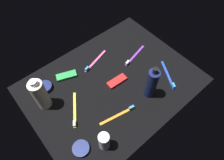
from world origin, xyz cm
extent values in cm
cube|color=black|center=(0.00, 0.00, -0.60)|extent=(84.00, 64.00, 1.20)
cylinder|color=#151E4C|center=(-10.03, 16.10, 8.56)|extent=(5.21, 5.21, 17.13)
cylinder|color=black|center=(-10.03, 16.10, 18.53)|extent=(2.20, 2.20, 2.80)
cylinder|color=silver|center=(31.66, -11.53, 8.47)|extent=(6.31, 6.31, 16.93)
cylinder|color=silver|center=(31.66, -11.53, 18.03)|extent=(3.20, 3.20, 2.20)
cylinder|color=silver|center=(22.52, 21.74, 5.23)|extent=(4.56, 4.56, 10.45)
cube|color=#E55999|center=(-2.52, -16.94, 0.45)|extent=(17.64, 6.08, 0.90)
cube|color=#338CCC|center=(4.69, -14.89, 1.50)|extent=(2.80, 1.77, 1.20)
cube|color=orange|center=(9.68, 15.23, 0.45)|extent=(17.87, 4.81, 0.90)
cube|color=#338CCC|center=(2.34, 16.74, 1.50)|extent=(2.77, 1.60, 1.20)
cube|color=blue|center=(-25.59, 14.83, 0.45)|extent=(9.76, 16.33, 0.90)
cube|color=#338CCC|center=(-21.96, 21.39, 1.50)|extent=(2.22, 2.81, 1.20)
cube|color=purple|center=(-21.68, -5.82, 0.45)|extent=(17.80, 5.24, 0.90)
cube|color=white|center=(-14.37, -4.13, 1.50)|extent=(2.78, 1.66, 1.20)
cube|color=yellow|center=(22.81, -0.08, 0.45)|extent=(10.94, 15.67, 0.90)
cube|color=white|center=(26.95, 6.18, 1.50)|extent=(2.35, 2.77, 1.20)
cube|color=red|center=(-2.42, 0.99, 0.75)|extent=(10.60, 4.55, 1.50)
cube|color=green|center=(15.27, -18.43, 0.75)|extent=(11.14, 7.45, 1.50)
cylinder|color=navy|center=(27.29, -19.24, 1.09)|extent=(7.00, 7.00, 2.18)
cylinder|color=navy|center=(30.99, 16.76, 0.84)|extent=(7.18, 7.18, 1.68)
camera|label=1|loc=(35.95, 42.54, 85.18)|focal=32.09mm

